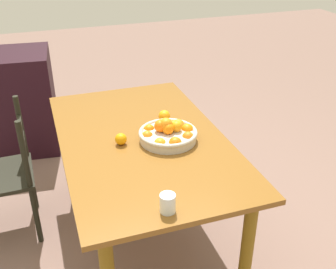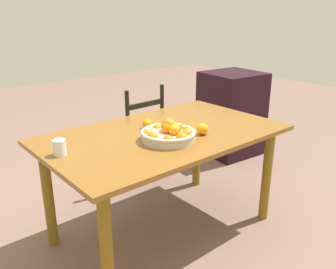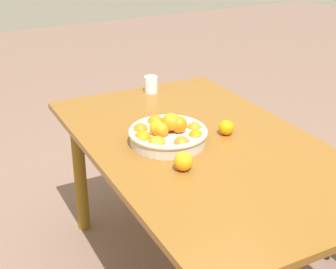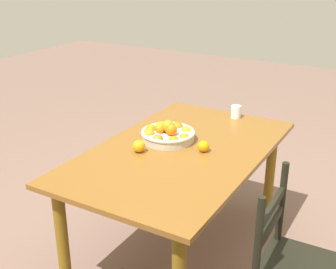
% 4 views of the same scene
% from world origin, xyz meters
% --- Properties ---
extents(ground_plane, '(12.00, 12.00, 0.00)m').
position_xyz_m(ground_plane, '(0.00, 0.00, 0.00)').
color(ground_plane, '#795C51').
extents(dining_table, '(1.61, 0.97, 0.77)m').
position_xyz_m(dining_table, '(0.00, 0.00, 0.67)').
color(dining_table, brown).
rests_on(dining_table, ground).
extents(chair_near_window, '(0.45, 0.45, 0.91)m').
position_xyz_m(chair_near_window, '(0.36, 0.85, 0.44)').
color(chair_near_window, black).
rests_on(chair_near_window, ground).
extents(cabinet, '(0.63, 0.61, 0.91)m').
position_xyz_m(cabinet, '(1.55, 0.70, 0.46)').
color(cabinet, black).
rests_on(cabinet, ground).
extents(fruit_bowl, '(0.35, 0.35, 0.14)m').
position_xyz_m(fruit_bowl, '(-0.08, -0.14, 0.81)').
color(fruit_bowl, beige).
rests_on(fruit_bowl, dining_table).
extents(orange_loose_0, '(0.08, 0.08, 0.08)m').
position_xyz_m(orange_loose_0, '(0.17, -0.20, 0.81)').
color(orange_loose_0, orange).
rests_on(orange_loose_0, dining_table).
extents(orange_loose_1, '(0.07, 0.07, 0.07)m').
position_xyz_m(orange_loose_1, '(-0.04, 0.14, 0.80)').
color(orange_loose_1, orange).
rests_on(orange_loose_1, dining_table).
extents(drinking_glass, '(0.07, 0.07, 0.09)m').
position_xyz_m(drinking_glass, '(-0.70, 0.08, 0.81)').
color(drinking_glass, silver).
rests_on(drinking_glass, dining_table).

